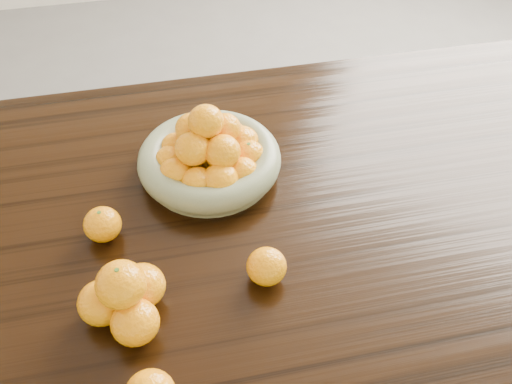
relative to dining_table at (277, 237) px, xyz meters
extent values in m
plane|color=#595653|center=(0.00, 0.00, -0.66)|extent=(5.00, 5.00, 0.00)
cube|color=black|center=(0.00, 0.00, 0.07)|extent=(2.00, 1.00, 0.04)
cylinder|color=gray|center=(-0.12, 0.14, 0.10)|extent=(0.27, 0.27, 0.01)
torus|color=gray|center=(-0.12, 0.14, 0.13)|extent=(0.31, 0.31, 0.06)
ellipsoid|color=#FA9C07|center=(-0.04, 0.16, 0.14)|extent=(0.08, 0.08, 0.07)
ellipsoid|color=#FA9C07|center=(-0.06, 0.20, 0.13)|extent=(0.07, 0.07, 0.06)
ellipsoid|color=#FA9C07|center=(-0.11, 0.22, 0.14)|extent=(0.08, 0.08, 0.07)
ellipsoid|color=#FA9C07|center=(-0.15, 0.21, 0.13)|extent=(0.07, 0.07, 0.06)
ellipsoid|color=#FA9C07|center=(-0.18, 0.18, 0.13)|extent=(0.07, 0.07, 0.06)
ellipsoid|color=#FA9C07|center=(-0.20, 0.14, 0.13)|extent=(0.07, 0.07, 0.06)
ellipsoid|color=#FA9C07|center=(-0.19, 0.10, 0.14)|extent=(0.07, 0.07, 0.07)
ellipsoid|color=#FA9C07|center=(-0.15, 0.06, 0.13)|extent=(0.07, 0.07, 0.06)
ellipsoid|color=#FA9C07|center=(-0.11, 0.06, 0.14)|extent=(0.08, 0.08, 0.07)
ellipsoid|color=#FA9C07|center=(-0.06, 0.07, 0.13)|extent=(0.07, 0.07, 0.06)
ellipsoid|color=#FA9C07|center=(-0.04, 0.12, 0.14)|extent=(0.07, 0.07, 0.07)
ellipsoid|color=#FA9C07|center=(-0.11, 0.13, 0.14)|extent=(0.07, 0.07, 0.07)
ellipsoid|color=#FA9C07|center=(-0.08, 0.16, 0.18)|extent=(0.07, 0.07, 0.06)
ellipsoid|color=#FA9C07|center=(-0.14, 0.18, 0.18)|extent=(0.07, 0.07, 0.07)
ellipsoid|color=#FA9C07|center=(-0.15, 0.11, 0.18)|extent=(0.07, 0.07, 0.07)
ellipsoid|color=#FA9C07|center=(-0.09, 0.10, 0.18)|extent=(0.07, 0.07, 0.07)
ellipsoid|color=#FA9C07|center=(-0.12, 0.14, 0.22)|extent=(0.07, 0.07, 0.07)
ellipsoid|color=#FA9C07|center=(-0.30, -0.23, 0.13)|extent=(0.08, 0.08, 0.08)
ellipsoid|color=#FA9C07|center=(-0.28, -0.16, 0.13)|extent=(0.08, 0.08, 0.08)
ellipsoid|color=#FA9C07|center=(-0.35, -0.18, 0.13)|extent=(0.08, 0.08, 0.08)
ellipsoid|color=#FA9C07|center=(-0.31, -0.19, 0.18)|extent=(0.08, 0.08, 0.08)
ellipsoid|color=#FA9C07|center=(-0.34, 0.00, 0.12)|extent=(0.07, 0.07, 0.07)
ellipsoid|color=#FA9C07|center=(-0.06, -0.16, 0.12)|extent=(0.07, 0.07, 0.07)
camera|label=1|loc=(-0.20, -0.76, 0.94)|focal=40.00mm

